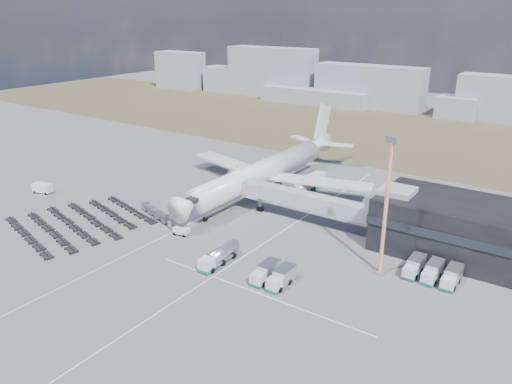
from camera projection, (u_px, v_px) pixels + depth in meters
The scene contains 16 objects.
ground at pixel (176, 237), 98.33m from camera, with size 420.00×420.00×0.00m, color #565659.
grass_strip at pixel (383, 131), 183.25m from camera, with size 420.00×90.00×0.01m, color #4A412C.
lane_markings at pixel (224, 243), 95.43m from camera, with size 47.12×110.00×0.01m.
terminal at pixel (462, 228), 89.52m from camera, with size 30.40×16.40×11.00m.
jet_bridge at pixel (298, 199), 103.87m from camera, with size 30.30×3.80×7.05m.
airliner at pixel (267, 170), 121.50m from camera, with size 51.59×64.53×17.62m.
skyline at pixel (359, 88), 226.36m from camera, with size 295.50×20.06×24.32m.
fuel_tanker at pixel (219, 256), 87.38m from camera, with size 2.63×9.41×3.02m.
pushback_tug at pixel (181, 231), 98.95m from camera, with size 3.20×1.80×1.45m, color silver.
utility_van at pixel (43, 188), 121.24m from camera, with size 4.68×2.12×2.47m, color silver.
catering_truck at pixel (315, 181), 125.45m from camera, with size 2.80×6.65×3.04m.
service_trucks_near at pixel (273, 275), 81.33m from camera, with size 5.38×6.43×2.57m.
service_trucks_far at pixel (433, 271), 82.48m from camera, with size 8.33×6.30×2.53m.
uld_row at pixel (159, 215), 106.26m from camera, with size 14.28×5.86×1.59m.
baggage_dollies at pixel (80, 222), 104.12m from camera, with size 28.34×28.72×0.76m.
floodlight_mast at pixel (386, 208), 80.76m from camera, with size 2.24×1.83×23.71m.
Camera 1 is at (63.78, -64.41, 42.20)m, focal length 35.00 mm.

